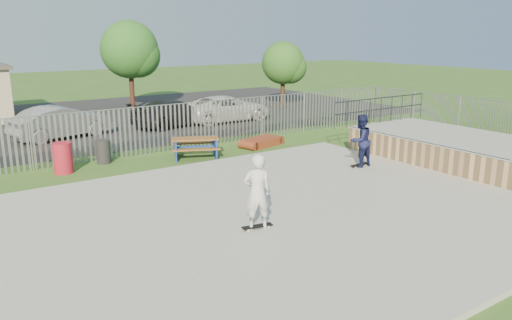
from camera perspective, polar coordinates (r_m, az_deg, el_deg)
ground at (r=13.72m, az=1.30°, el=-6.76°), size 120.00×120.00×0.00m
concrete_slab at (r=13.69m, az=1.30°, el=-6.46°), size 15.00×12.00×0.15m
quarter_pipe at (r=20.93m, az=21.12°, el=1.29°), size 5.50×7.05×2.19m
fence at (r=17.65m, az=-4.77°, el=1.40°), size 26.04×16.02×2.00m
picnic_table at (r=20.45m, az=-6.97°, el=1.44°), size 2.38×2.20×0.81m
funbox at (r=22.39m, az=0.63°, el=2.07°), size 2.00×1.35×0.37m
trash_bin_red at (r=19.27m, az=-21.21°, el=0.22°), size 0.67×0.67×1.12m
trash_bin_grey at (r=20.26m, az=-17.05°, el=0.93°), size 0.55×0.55×0.92m
parking_lot at (r=30.71m, az=-19.97°, el=4.23°), size 40.00×18.00×0.02m
car_silver at (r=25.66m, az=-21.34°, el=4.06°), size 4.98×2.73×1.56m
car_dark at (r=27.44m, az=-9.28°, el=5.32°), size 5.15×2.77×1.42m
car_white at (r=28.76m, az=-3.33°, el=5.92°), size 5.21×2.42×1.45m
tree_mid at (r=34.20m, az=-14.26°, el=12.12°), size 3.73×3.73×5.76m
tree_right at (r=34.19m, az=3.11°, el=11.00°), size 2.86×2.86×4.41m
skateboard_a at (r=18.81m, az=11.70°, el=-0.59°), size 0.81×0.24×0.08m
skateboard_b at (r=12.67m, az=0.13°, el=-7.66°), size 0.82×0.33×0.08m
skater_navy at (r=18.60m, az=11.84°, el=2.17°), size 0.98×0.78×1.93m
skater_white at (r=12.35m, az=0.13°, el=-3.66°), size 0.82×0.67×1.93m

